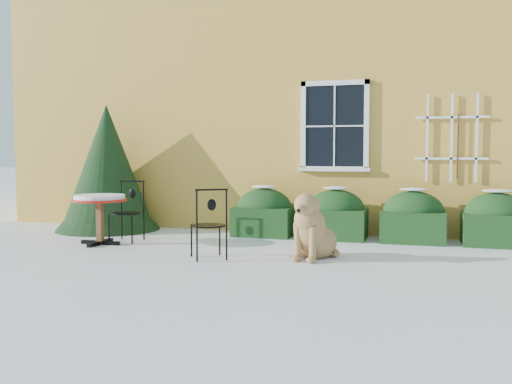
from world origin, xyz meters
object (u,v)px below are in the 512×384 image
(bistro_table, at_px, (100,203))
(dog, at_px, (312,232))
(evergreen_shrub, at_px, (107,180))
(patio_chair_far, at_px, (128,211))
(patio_chair_near, at_px, (209,224))

(bistro_table, height_order, dog, dog)
(evergreen_shrub, bearing_deg, patio_chair_far, -47.18)
(patio_chair_near, bearing_deg, patio_chair_far, -64.29)
(bistro_table, relative_size, dog, 0.85)
(patio_chair_near, distance_m, dog, 1.45)
(dog, bearing_deg, patio_chair_far, 178.79)
(patio_chair_near, height_order, patio_chair_far, patio_chair_far)
(patio_chair_near, height_order, dog, patio_chair_near)
(bistro_table, relative_size, patio_chair_far, 0.86)
(evergreen_shrub, distance_m, patio_chair_near, 3.81)
(patio_chair_far, height_order, dog, patio_chair_far)
(evergreen_shrub, xyz_separation_m, dog, (4.38, -1.90, -0.59))
(evergreen_shrub, distance_m, bistro_table, 1.84)
(bistro_table, bearing_deg, dog, -4.49)
(evergreen_shrub, xyz_separation_m, patio_chair_far, (1.07, -1.16, -0.46))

